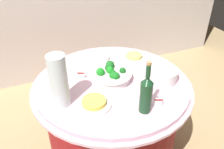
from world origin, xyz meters
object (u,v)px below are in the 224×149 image
object	(u,v)px
food_plate_fried_egg	(94,103)
label_placard_mid	(158,101)
label_placard_front	(81,75)
decorative_fruit_vase	(59,83)
serving_tongs	(63,80)
broccoli_bowl	(112,75)
food_plate_rice	(102,59)
food_plate_noodles	(134,57)
plate_stack	(163,75)
wine_bottle	(146,93)

from	to	relation	value
food_plate_fried_egg	label_placard_mid	world-z (taller)	label_placard_mid
label_placard_front	label_placard_mid	distance (m)	0.60
decorative_fruit_vase	serving_tongs	size ratio (longest dim) A/B	2.10
broccoli_bowl	food_plate_rice	size ratio (longest dim) A/B	1.27
broccoli_bowl	label_placard_mid	distance (m)	0.40
food_plate_rice	label_placard_front	size ratio (longest dim) A/B	4.00
food_plate_noodles	plate_stack	bearing A→B (deg)	-83.96
plate_stack	food_plate_fried_egg	distance (m)	0.55
broccoli_bowl	food_plate_noodles	size ratio (longest dim) A/B	1.27
plate_stack	food_plate_fried_egg	bearing A→B (deg)	-172.21
plate_stack	food_plate_fried_egg	world-z (taller)	plate_stack
serving_tongs	label_placard_mid	xyz separation A→B (m)	(0.48, -0.51, 0.03)
decorative_fruit_vase	food_plate_rice	bearing A→B (deg)	44.85
decorative_fruit_vase	plate_stack	bearing A→B (deg)	-1.42
label_placard_front	label_placard_mid	size ratio (longest dim) A/B	1.00
food_plate_rice	label_placard_mid	xyz separation A→B (m)	(0.13, -0.67, 0.01)
decorative_fruit_vase	food_plate_noodles	xyz separation A→B (m)	(0.69, 0.35, -0.14)
wine_bottle	food_plate_rice	world-z (taller)	wine_bottle
wine_bottle	decorative_fruit_vase	distance (m)	0.52
label_placard_front	label_placard_mid	bearing A→B (deg)	-53.46
food_plate_rice	food_plate_noodles	size ratio (longest dim) A/B	1.00
broccoli_bowl	food_plate_fried_egg	world-z (taller)	broccoli_bowl
wine_bottle	label_placard_mid	world-z (taller)	wine_bottle
broccoli_bowl	food_plate_rice	xyz separation A→B (m)	(0.03, 0.30, -0.03)
food_plate_noodles	label_placard_front	world-z (taller)	label_placard_front
wine_bottle	food_plate_noodles	world-z (taller)	wine_bottle
broccoli_bowl	label_placard_mid	world-z (taller)	broccoli_bowl
decorative_fruit_vase	label_placard_front	size ratio (longest dim) A/B	6.18
broccoli_bowl	label_placard_mid	xyz separation A→B (m)	(0.16, -0.37, -0.01)
food_plate_noodles	food_plate_rice	bearing A→B (deg)	165.29
broccoli_bowl	plate_stack	bearing A→B (deg)	-22.66
decorative_fruit_vase	label_placard_mid	world-z (taller)	decorative_fruit_vase
decorative_fruit_vase	food_plate_fried_egg	bearing A→B (deg)	-27.01
decorative_fruit_vase	serving_tongs	xyz separation A→B (m)	(0.06, 0.26, -0.15)
food_plate_noodles	label_placard_front	size ratio (longest dim) A/B	4.00
food_plate_fried_egg	label_placard_front	xyz separation A→B (m)	(0.01, 0.32, 0.01)
decorative_fruit_vase	food_plate_fried_egg	xyz separation A→B (m)	(0.18, -0.09, -0.14)
label_placard_mid	food_plate_rice	bearing A→B (deg)	100.64
plate_stack	serving_tongs	world-z (taller)	plate_stack
broccoli_bowl	plate_stack	xyz separation A→B (m)	(0.34, -0.14, 0.00)
serving_tongs	food_plate_fried_egg	xyz separation A→B (m)	(0.12, -0.35, 0.01)
broccoli_bowl	food_plate_fried_egg	bearing A→B (deg)	-133.83
food_plate_noodles	food_plate_fried_egg	size ratio (longest dim) A/B	1.00
wine_bottle	label_placard_front	xyz separation A→B (m)	(-0.25, 0.49, -0.10)
plate_stack	food_plate_noodles	size ratio (longest dim) A/B	0.95
plate_stack	label_placard_mid	size ratio (longest dim) A/B	3.82
food_plate_fried_egg	label_placard_mid	size ratio (longest dim) A/B	4.00
wine_bottle	food_plate_rice	xyz separation A→B (m)	(-0.03, 0.68, -0.11)
decorative_fruit_vase	label_placard_front	bearing A→B (deg)	50.25
food_plate_fried_egg	label_placard_front	bearing A→B (deg)	88.10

